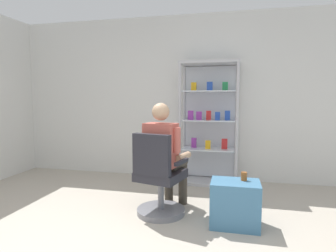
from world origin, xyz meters
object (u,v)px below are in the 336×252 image
Objects in this scene: display_cabinet_main at (209,122)px; storage_crate at (235,204)px; seated_shopkeeper at (165,152)px; tea_glass at (244,176)px; office_chair at (159,182)px.

display_cabinet_main is 1.74m from storage_crate.
storage_crate is (0.81, -0.23, -0.47)m from seated_shopkeeper.
seated_shopkeeper is (-0.40, -1.29, -0.25)m from display_cabinet_main.
seated_shopkeeper is at bearing 163.82° from storage_crate.
seated_shopkeeper is 0.93m from tea_glass.
tea_glass is at bearing -11.17° from seated_shopkeeper.
seated_shopkeeper is 2.56× the size of storage_crate.
display_cabinet_main is 1.62m from office_chair.
office_chair is 1.91× the size of storage_crate.
tea_glass reaches higher than storage_crate.
tea_glass is (0.49, -1.47, -0.44)m from display_cabinet_main.
display_cabinet_main is at bearing 72.94° from office_chair.
tea_glass is at bearing 33.59° from storage_crate.
display_cabinet_main is 3.78× the size of storage_crate.
tea_glass is (0.09, 0.06, 0.28)m from storage_crate.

